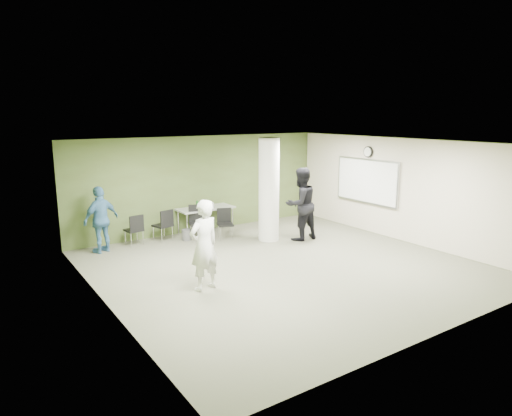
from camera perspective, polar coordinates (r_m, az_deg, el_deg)
floor at (r=10.56m, az=3.45°, el=-7.24°), size 8.00×8.00×0.00m
ceiling at (r=10.01m, az=3.65°, el=8.09°), size 8.00×8.00×0.00m
wall_back at (r=13.54m, az=-6.77°, el=3.03°), size 8.00×2.80×0.02m
wall_left at (r=8.45m, az=-18.62°, el=-2.81°), size 0.02×8.00×2.80m
wall_right_cream at (r=12.98m, az=17.75°, el=2.17°), size 0.02×8.00×2.80m
column at (r=12.36m, az=1.62°, el=2.27°), size 0.56×0.56×2.80m
whiteboard at (r=13.68m, az=13.65°, el=3.29°), size 0.05×2.30×1.30m
wall_clock at (r=13.58m, az=13.83°, el=6.83°), size 0.06×0.32×0.32m
folding_table at (r=13.20m, az=-6.34°, el=-0.16°), size 1.64×0.74×1.02m
wastebasket at (r=12.73m, az=-8.67°, el=-3.34°), size 0.26×0.26×0.30m
chair_back_left at (r=12.42m, az=-14.89°, el=-2.40°), size 0.47×0.47×0.83m
chair_back_right at (r=12.63m, az=-11.38°, el=-1.85°), size 0.54×0.54×0.89m
chair_table_left at (r=12.65m, az=-7.30°, el=-1.46°), size 0.61×0.61×0.97m
chair_table_right at (r=12.75m, az=-3.92°, el=-1.65°), size 0.53×0.53×0.84m
woman_white at (r=8.98m, az=-6.51°, el=-4.66°), size 0.74×0.56×1.82m
man_black at (r=12.53m, az=5.61°, el=0.50°), size 1.00×0.79×2.00m
man_blue at (r=12.00m, az=-18.80°, el=-1.38°), size 1.07×0.74×1.68m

